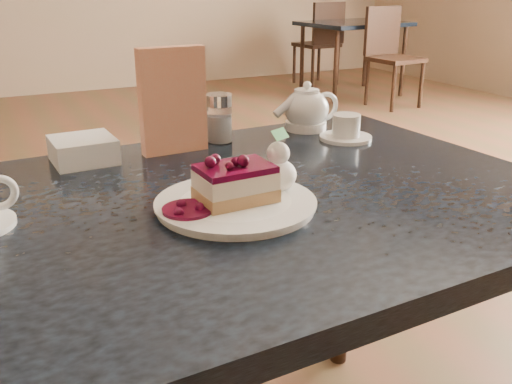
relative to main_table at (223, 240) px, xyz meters
name	(u,v)px	position (x,y,z in m)	size (l,w,h in m)	color
main_table	(223,240)	(0.00, 0.00, 0.00)	(1.17, 0.81, 0.72)	black
dessert_plate	(236,204)	(0.00, -0.05, 0.08)	(0.24, 0.24, 0.01)	white
cheesecake_slice	(235,183)	(0.00, -0.05, 0.12)	(0.12, 0.09, 0.06)	tan
whipped_cream	(278,175)	(0.08, -0.04, 0.11)	(0.06, 0.06, 0.05)	white
berry_sauce	(188,210)	(-0.08, -0.06, 0.09)	(0.08, 0.08, 0.01)	#470721
tea_set	(314,114)	(0.36, 0.29, 0.12)	(0.19, 0.22, 0.10)	white
menu_card	(173,101)	(0.02, 0.28, 0.18)	(0.13, 0.03, 0.21)	#D2B08A
sugar_shaker	(219,118)	(0.13, 0.31, 0.13)	(0.06, 0.06, 0.11)	white
napkin_stack	(83,150)	(-0.16, 0.30, 0.10)	(0.11, 0.11, 0.05)	white
bg_table_far_right	(350,88)	(2.91, 3.67, -0.58)	(0.95, 1.62, 1.08)	black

